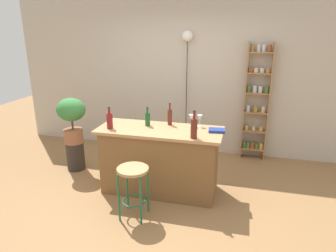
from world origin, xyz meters
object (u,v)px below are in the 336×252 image
Objects in this scene: bottle_sauce_amber at (110,120)px; bar_stool at (133,180)px; spice_shelf at (256,103)px; cookbook at (217,130)px; bottle_wine_red at (148,119)px; bottle_olive_oil at (170,117)px; bottle_vinegar at (194,128)px; pendant_globe_light at (187,39)px; plant_stool at (76,156)px; wine_glass_left at (191,118)px; wine_glass_center at (200,118)px; potted_plant at (72,116)px.

bar_stool is at bearing -46.64° from bottle_sauce_amber.
spice_shelf is (1.40, 2.19, 0.51)m from bar_stool.
bottle_sauce_amber is 1.42m from cookbook.
bottle_olive_oil is at bearing 22.75° from bottle_wine_red.
cookbook is at bearing 51.55° from bottle_vinegar.
spice_shelf is at bearing 47.14° from bottle_olive_oil.
bar_stool is 0.93m from bottle_sauce_amber.
bar_stool is at bearing -95.03° from pendant_globe_light.
bottle_sauce_amber is at bearing -151.78° from bottle_wine_red.
cookbook reaches higher than plant_stool.
bottle_vinegar is 0.42m from cookbook.
wine_glass_center is (0.11, 0.01, 0.00)m from wine_glass_left.
bottle_olive_oil reaches higher than cookbook.
bar_stool is 1.72m from plant_stool.
potted_plant reaches higher than wine_glass_left.
bottle_wine_red is at bearing -9.33° from plant_stool.
potted_plant is at bearing 177.89° from wine_glass_center.
cookbook is (1.40, 0.22, -0.09)m from bottle_sauce_amber.
spice_shelf is 3.02m from potted_plant.
plant_stool is at bearing 177.34° from wine_glass_left.
cookbook is at bearing -12.24° from bottle_olive_oil.
bar_stool is at bearing -119.51° from wine_glass_left.
bottle_wine_red is 0.95m from cookbook.
plant_stool is 2.24m from bottle_vinegar.
bottle_olive_oil is at bearing -178.58° from wine_glass_left.
bottle_sauce_amber is at bearing -139.54° from spice_shelf.
bar_stool is 1.19m from wine_glass_left.
wine_glass_left and wine_glass_center have the same top height.
pendant_globe_light reaches higher than bar_stool.
bottle_olive_oil reaches higher than bottle_wine_red.
wine_glass_center is (0.70, 0.14, 0.02)m from bottle_wine_red.
plant_stool is at bearing 164.59° from bottle_vinegar.
bottle_sauce_amber is 0.14× the size of pendant_globe_light.
bar_stool is 1.40× the size of plant_stool.
pendant_globe_light reaches higher than spice_shelf.
bottle_vinegar is at bearing -15.41° from plant_stool.
potted_plant is at bearing -156.97° from spice_shelf.
bottle_vinegar is at bearing -134.36° from cookbook.
bottle_sauce_amber is at bearing -113.02° from pendant_globe_light.
potted_plant reaches higher than plant_stool.
plant_stool is at bearing 0.00° from potted_plant.
wine_glass_center is (0.63, 0.93, 0.54)m from bar_stool.
potted_plant is at bearing 164.59° from bottle_vinegar.
bottle_olive_oil is at bearing -177.04° from wine_glass_center.
pendant_globe_light reaches higher than bottle_vinegar.
bottle_wine_red is 1.26× the size of cookbook.
plant_stool is 0.67m from potted_plant.
potted_plant is at bearing 151.93° from bottle_sauce_amber.
cookbook is (0.95, -0.02, -0.08)m from bottle_wine_red.
plant_stool is at bearing 168.02° from cookbook.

